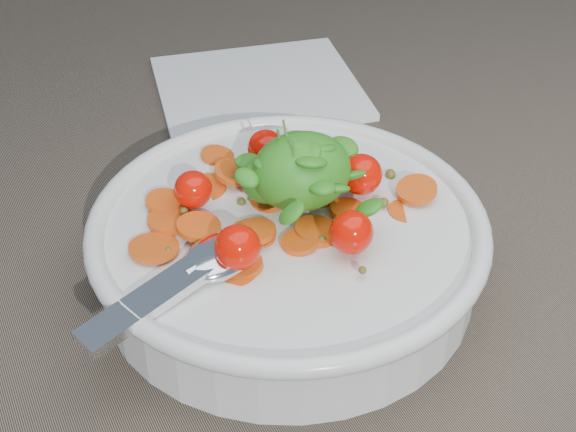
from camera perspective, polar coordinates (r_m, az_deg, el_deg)
name	(u,v)px	position (r m, az deg, el deg)	size (l,w,h in m)	color
ground	(285,254)	(0.55, -0.19, -2.75)	(6.00, 6.00, 0.00)	#6E5F4E
bowl	(287,243)	(0.51, -0.04, -1.91)	(0.27, 0.25, 0.11)	white
napkin	(258,88)	(0.74, -2.12, 9.11)	(0.18, 0.16, 0.01)	white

